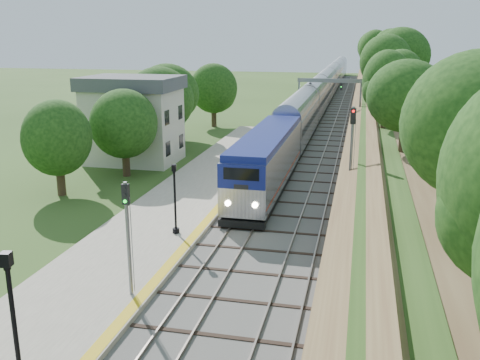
% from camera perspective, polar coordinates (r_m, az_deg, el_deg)
% --- Properties ---
extents(trackbed, '(9.50, 170.00, 0.28)m').
position_cam_1_polar(trackbed, '(77.14, 9.24, 6.37)').
color(trackbed, '#4C4944').
rests_on(trackbed, ground).
extents(platform, '(6.40, 68.00, 0.38)m').
position_cam_1_polar(platform, '(36.12, -7.16, -3.40)').
color(platform, gray).
rests_on(platform, ground).
extents(yellow_stripe, '(0.55, 68.00, 0.01)m').
position_cam_1_polar(yellow_stripe, '(35.22, -2.80, -3.46)').
color(yellow_stripe, gold).
rests_on(yellow_stripe, platform).
extents(embankment, '(10.64, 170.00, 11.70)m').
position_cam_1_polar(embankment, '(76.81, 15.57, 7.40)').
color(embankment, brown).
rests_on(embankment, ground).
extents(station_building, '(8.60, 6.60, 8.00)m').
position_cam_1_polar(station_building, '(51.12, -11.31, 6.41)').
color(station_building, beige).
rests_on(station_building, ground).
extents(signal_gantry, '(8.40, 0.38, 6.20)m').
position_cam_1_polar(signal_gantry, '(71.56, 9.50, 9.52)').
color(signal_gantry, slate).
rests_on(signal_gantry, ground).
extents(trees_behind_platform, '(7.82, 53.32, 7.21)m').
position_cam_1_polar(trees_behind_platform, '(41.52, -12.96, 4.95)').
color(trees_behind_platform, '#332316').
rests_on(trees_behind_platform, ground).
extents(train, '(2.98, 140.04, 4.39)m').
position_cam_1_polar(train, '(99.48, 9.03, 9.59)').
color(train, black).
rests_on(train, trackbed).
extents(lamppost_mid, '(0.49, 0.49, 4.94)m').
position_cam_1_polar(lamppost_mid, '(18.83, -22.84, -14.83)').
color(lamppost_mid, black).
rests_on(lamppost_mid, platform).
extents(lamppost_far, '(0.41, 0.41, 4.14)m').
position_cam_1_polar(lamppost_far, '(31.25, -6.94, -2.44)').
color(lamppost_far, black).
rests_on(lamppost_far, platform).
extents(signal_platform, '(0.31, 0.24, 5.23)m').
position_cam_1_polar(signal_platform, '(23.81, -11.90, -4.89)').
color(signal_platform, slate).
rests_on(signal_platform, platform).
extents(signal_farside, '(0.37, 0.30, 6.82)m').
position_cam_1_polar(signal_farside, '(38.02, 11.82, 3.72)').
color(signal_farside, slate).
rests_on(signal_farside, ground).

